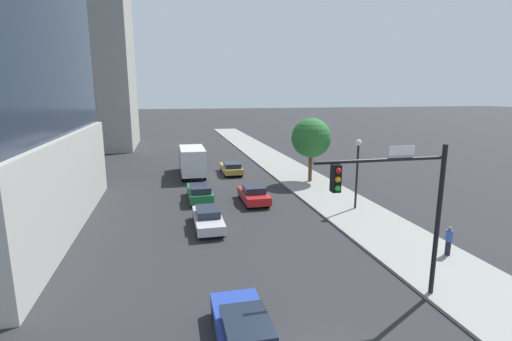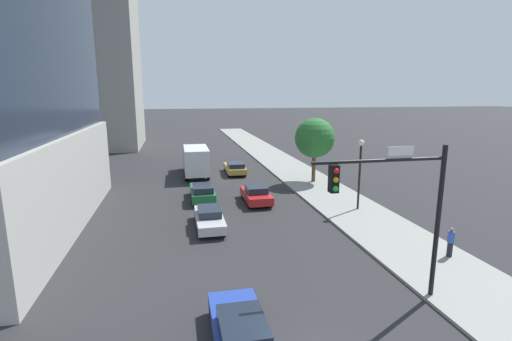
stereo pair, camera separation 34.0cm
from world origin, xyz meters
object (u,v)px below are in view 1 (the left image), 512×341
at_px(traffic_light_pole, 398,196).
at_px(car_red, 254,194).
at_px(street_lamp, 357,163).
at_px(box_truck, 192,159).
at_px(car_silver, 208,218).
at_px(street_tree, 311,138).
at_px(car_green, 200,192).
at_px(car_gold, 231,168).
at_px(car_blue, 244,330).
at_px(construction_building, 87,27).
at_px(pedestrian_blue_shirt, 449,240).

distance_m(traffic_light_pole, car_red, 16.19).
xyz_separation_m(street_lamp, box_truck, (-11.14, 14.86, -1.83)).
bearing_deg(traffic_light_pole, car_silver, 121.87).
xyz_separation_m(street_lamp, car_silver, (-11.14, -1.32, -2.93)).
relative_size(street_tree, car_green, 1.33).
bearing_deg(car_silver, car_green, 90.00).
height_order(street_lamp, car_red, street_lamp).
distance_m(car_silver, car_gold, 16.54).
bearing_deg(car_red, car_green, 159.80).
height_order(street_lamp, car_silver, street_lamp).
relative_size(traffic_light_pole, car_gold, 1.36).
relative_size(street_lamp, car_gold, 1.09).
bearing_deg(street_tree, car_blue, -116.10).
distance_m(car_red, car_gold, 11.08).
height_order(construction_building, car_red, construction_building).
xyz_separation_m(construction_building, car_silver, (13.66, -41.09, -17.66)).
xyz_separation_m(car_green, car_red, (4.15, -1.53, -0.03)).
xyz_separation_m(street_tree, box_truck, (-11.02, 5.77, -2.62)).
xyz_separation_m(car_red, box_truck, (-4.15, 11.24, 1.08)).
distance_m(car_green, pedestrian_blue_shirt, 18.32).
distance_m(traffic_light_pole, pedestrian_blue_shirt, 7.28).
distance_m(street_tree, car_gold, 9.60).
height_order(traffic_light_pole, street_tree, traffic_light_pole).
bearing_deg(street_tree, car_silver, -136.63).
bearing_deg(street_lamp, pedestrian_blue_shirt, -84.36).
height_order(traffic_light_pole, car_gold, traffic_light_pole).
bearing_deg(car_green, car_gold, 66.49).
bearing_deg(car_gold, pedestrian_blue_shirt, -71.47).
bearing_deg(street_lamp, box_truck, 126.85).
xyz_separation_m(traffic_light_pole, pedestrian_blue_shirt, (5.42, 3.20, -3.66)).
height_order(construction_building, car_green, construction_building).
bearing_deg(car_silver, traffic_light_pole, -58.13).
height_order(construction_building, traffic_light_pole, construction_building).
xyz_separation_m(car_blue, car_silver, (-0.00, 12.08, -0.02)).
xyz_separation_m(street_lamp, street_tree, (-0.12, 9.09, 0.79)).
relative_size(car_red, box_truck, 0.54).
distance_m(car_gold, pedestrian_blue_shirt, 24.68).
height_order(traffic_light_pole, car_silver, traffic_light_pole).
bearing_deg(box_truck, car_blue, -90.00).
bearing_deg(car_blue, box_truck, 90.00).
bearing_deg(car_gold, construction_building, 125.40).
relative_size(street_tree, box_truck, 0.78).
distance_m(street_tree, car_blue, 25.32).
relative_size(construction_building, street_tree, 6.92).
height_order(street_tree, pedestrian_blue_shirt, street_tree).
xyz_separation_m(construction_building, car_red, (17.82, -36.15, -17.64)).
relative_size(construction_building, car_silver, 9.05).
xyz_separation_m(car_red, car_gold, (-0.00, 11.08, 0.01)).
bearing_deg(car_gold, car_blue, -98.41).
height_order(street_lamp, pedestrian_blue_shirt, street_lamp).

